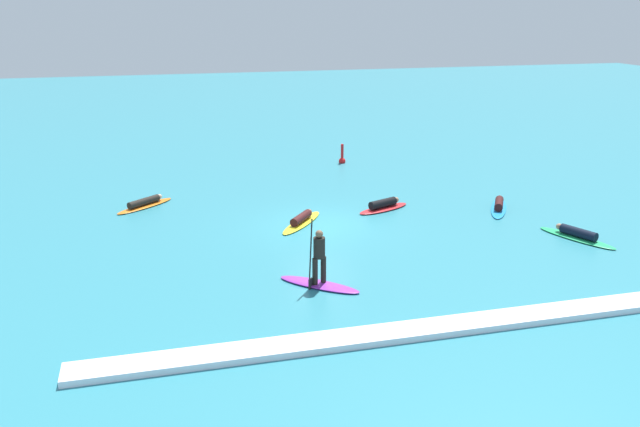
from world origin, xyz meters
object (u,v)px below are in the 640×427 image
Objects in this scene: surfer_on_blue_board at (499,206)px; marker_buoy at (342,159)px; surfer_on_orange_board at (145,204)px; surfer_on_red_board at (384,206)px; surfer_on_purple_board at (319,271)px; surfer_on_yellow_board at (302,220)px; surfer_on_green_board at (577,235)px.

surfer_on_blue_board is 10.61m from marker_buoy.
surfer_on_orange_board is at bearing -151.36° from marker_buoy.
surfer_on_red_board is 2.34× the size of marker_buoy.
surfer_on_purple_board is 6.12m from surfer_on_yellow_board.
surfer_on_purple_board reaches higher than surfer_on_green_board.
surfer_on_green_board is (10.31, 1.74, -0.35)m from surfer_on_purple_board.
surfer_on_purple_board reaches higher than surfer_on_blue_board.
surfer_on_green_board is 1.17× the size of surfer_on_red_board.
surfer_on_red_board reaches higher than surfer_on_yellow_board.
surfer_on_red_board is at bearing 107.25° from surfer_on_blue_board.
surfer_on_red_board is (4.62, 6.99, -0.34)m from surfer_on_purple_board.
surfer_on_orange_board is 11.19m from surfer_on_purple_board.
surfer_on_red_board reaches higher than surfer_on_orange_board.
marker_buoy is (-4.96, 13.92, 0.07)m from surfer_on_green_board.
surfer_on_green_board reaches higher than surfer_on_yellow_board.
marker_buoy is at bearing 53.12° from surfer_on_blue_board.
surfer_on_purple_board is 2.18× the size of marker_buoy.
surfer_on_yellow_board is at bearing 119.40° from surfer_on_blue_board.
surfer_on_purple_board is (5.13, -9.93, 0.36)m from surfer_on_orange_board.
surfer_on_orange_board is 0.91× the size of surfer_on_yellow_board.
surfer_on_purple_board reaches higher than surfer_on_red_board.
surfer_on_blue_board is 4.21m from surfer_on_green_board.
surfer_on_blue_board is 1.12× the size of surfer_on_red_board.
surfer_on_blue_board is 1.03× the size of surfer_on_yellow_board.
surfer_on_green_board is at bearing -70.38° from marker_buoy.
surfer_on_blue_board is at bearing -36.64° from surfer_on_red_board.
marker_buoy reaches higher than surfer_on_red_board.
surfer_on_yellow_board is (0.85, 6.05, -0.36)m from surfer_on_purple_board.
surfer_on_purple_board is at bearing 152.70° from surfer_on_blue_board.
surfer_on_green_board is (9.46, -4.31, 0.01)m from surfer_on_yellow_board.
surfer_on_orange_board is 15.08m from surfer_on_blue_board.
surfer_on_red_board is at bearing -57.30° from surfer_on_orange_board.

